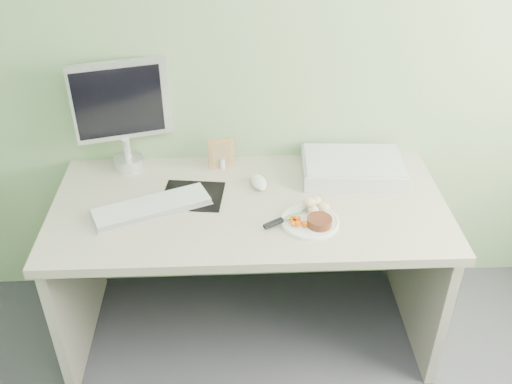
{
  "coord_description": "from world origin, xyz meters",
  "views": [
    {
      "loc": [
        -0.05,
        -0.26,
        2.07
      ],
      "look_at": [
        0.02,
        1.5,
        0.87
      ],
      "focal_mm": 40.0,
      "sensor_mm": 36.0,
      "label": 1
    }
  ],
  "objects_px": {
    "scanner": "(353,168)",
    "monitor": "(122,110)",
    "plate": "(310,222)",
    "desk": "(249,238)"
  },
  "relations": [
    {
      "from": "scanner",
      "to": "monitor",
      "type": "distance_m",
      "value": 1.02
    },
    {
      "from": "plate",
      "to": "monitor",
      "type": "bearing_deg",
      "value": 148.95
    },
    {
      "from": "scanner",
      "to": "plate",
      "type": "bearing_deg",
      "value": -120.38
    },
    {
      "from": "scanner",
      "to": "monitor",
      "type": "height_order",
      "value": "monitor"
    },
    {
      "from": "desk",
      "to": "plate",
      "type": "distance_m",
      "value": 0.33
    },
    {
      "from": "plate",
      "to": "scanner",
      "type": "height_order",
      "value": "scanner"
    },
    {
      "from": "monitor",
      "to": "plate",
      "type": "bearing_deg",
      "value": -46.12
    },
    {
      "from": "scanner",
      "to": "desk",
      "type": "bearing_deg",
      "value": -153.18
    },
    {
      "from": "scanner",
      "to": "monitor",
      "type": "xyz_separation_m",
      "value": [
        -0.98,
        0.11,
        0.24
      ]
    },
    {
      "from": "plate",
      "to": "scanner",
      "type": "bearing_deg",
      "value": 56.27
    }
  ]
}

